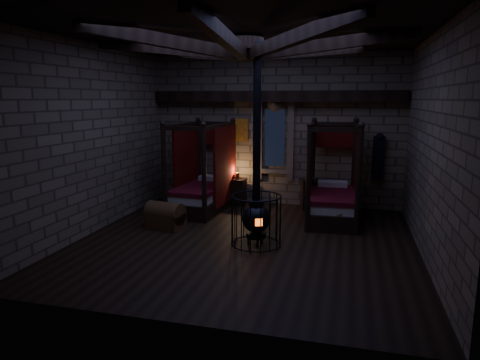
% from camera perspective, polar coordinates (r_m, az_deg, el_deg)
% --- Properties ---
extents(room, '(7.02, 7.02, 4.29)m').
position_cam_1_polar(room, '(8.81, 0.92, 15.73)').
color(room, black).
rests_on(room, ground).
extents(bed_left, '(1.32, 2.31, 2.34)m').
position_cam_1_polar(bed_left, '(11.62, -4.97, -1.20)').
color(bed_left, black).
rests_on(bed_left, ground).
extents(bed_right, '(1.30, 2.33, 2.38)m').
position_cam_1_polar(bed_right, '(10.91, 12.19, -2.14)').
color(bed_right, black).
rests_on(bed_right, ground).
extents(trunk_left, '(0.94, 0.70, 0.63)m').
position_cam_1_polar(trunk_left, '(10.19, -9.95, -4.78)').
color(trunk_left, '#56381B').
rests_on(trunk_left, ground).
extents(trunk_right, '(0.88, 0.65, 0.58)m').
position_cam_1_polar(trunk_right, '(10.18, 11.48, -4.97)').
color(trunk_right, '#56381B').
rests_on(trunk_right, ground).
extents(nightstand_left, '(0.51, 0.50, 0.93)m').
position_cam_1_polar(nightstand_left, '(12.15, -0.36, -1.52)').
color(nightstand_left, black).
rests_on(nightstand_left, ground).
extents(nightstand_right, '(0.61, 0.60, 0.89)m').
position_cam_1_polar(nightstand_right, '(11.85, 9.33, -1.88)').
color(nightstand_right, black).
rests_on(nightstand_right, ground).
extents(stove, '(1.04, 1.04, 4.05)m').
position_cam_1_polar(stove, '(8.76, 2.17, -4.79)').
color(stove, black).
rests_on(stove, ground).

